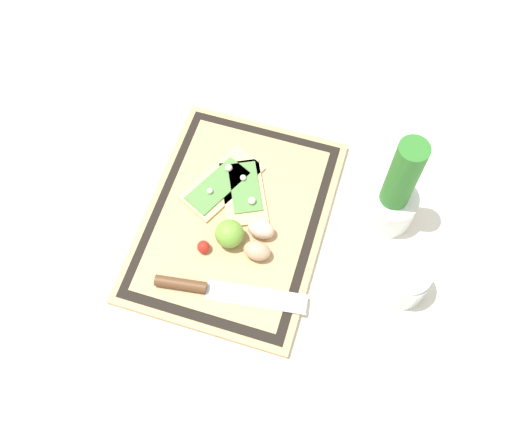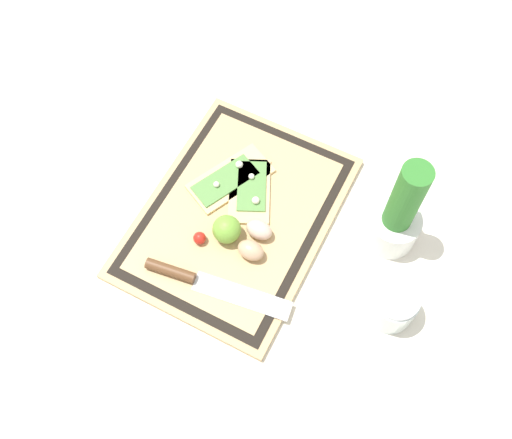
# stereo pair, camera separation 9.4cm
# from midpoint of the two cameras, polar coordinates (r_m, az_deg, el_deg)

# --- Properties ---
(ground_plane) EXTENTS (6.00, 6.00, 0.00)m
(ground_plane) POSITION_cam_midpoint_polar(r_m,az_deg,el_deg) (1.24, 0.30, -0.04)
(ground_plane) COLOR silver
(cutting_board) EXTENTS (0.49, 0.36, 0.02)m
(cutting_board) POSITION_cam_midpoint_polar(r_m,az_deg,el_deg) (1.23, 0.31, 0.14)
(cutting_board) COLOR tan
(cutting_board) RESTS_ON ground_plane
(pizza_slice_near) EXTENTS (0.20, 0.15, 0.02)m
(pizza_slice_near) POSITION_cam_midpoint_polar(r_m,az_deg,el_deg) (1.26, -0.42, 3.76)
(pizza_slice_near) COLOR #DBBC7F
(pizza_slice_near) RESTS_ON cutting_board
(pizza_slice_far) EXTENTS (0.17, 0.14, 0.02)m
(pizza_slice_far) POSITION_cam_midpoint_polar(r_m,az_deg,el_deg) (1.24, 1.70, 2.62)
(pizza_slice_far) COLOR #DBBC7F
(pizza_slice_far) RESTS_ON cutting_board
(knife) EXTENTS (0.07, 0.30, 0.02)m
(knife) POSITION_cam_midpoint_polar(r_m,az_deg,el_deg) (1.16, -3.66, -5.85)
(knife) COLOR silver
(knife) RESTS_ON cutting_board
(egg_brown) EXTENTS (0.04, 0.05, 0.04)m
(egg_brown) POSITION_cam_midpoint_polar(r_m,az_deg,el_deg) (1.17, 1.80, -3.14)
(egg_brown) COLOR tan
(egg_brown) RESTS_ON cutting_board
(egg_pink) EXTENTS (0.04, 0.05, 0.04)m
(egg_pink) POSITION_cam_midpoint_polar(r_m,az_deg,el_deg) (1.19, 2.55, -1.17)
(egg_pink) COLOR beige
(egg_pink) RESTS_ON cutting_board
(lime) EXTENTS (0.06, 0.06, 0.06)m
(lime) POSITION_cam_midpoint_polar(r_m,az_deg,el_deg) (1.18, -0.53, -1.12)
(lime) COLOR #70A838
(lime) RESTS_ON cutting_board
(cherry_tomato_red) EXTENTS (0.03, 0.03, 0.03)m
(cherry_tomato_red) POSITION_cam_midpoint_polar(r_m,az_deg,el_deg) (1.19, -3.15, -1.96)
(cherry_tomato_red) COLOR red
(cherry_tomato_red) RESTS_ON cutting_board
(herb_pot) EXTENTS (0.10, 0.10, 0.26)m
(herb_pot) POSITION_cam_midpoint_polar(r_m,az_deg,el_deg) (1.18, 15.54, 0.04)
(herb_pot) COLOR white
(herb_pot) RESTS_ON ground_plane
(sauce_jar) EXTENTS (0.09, 0.09, 0.09)m
(sauce_jar) POSITION_cam_midpoint_polar(r_m,az_deg,el_deg) (1.17, 15.12, -8.08)
(sauce_jar) COLOR silver
(sauce_jar) RESTS_ON ground_plane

